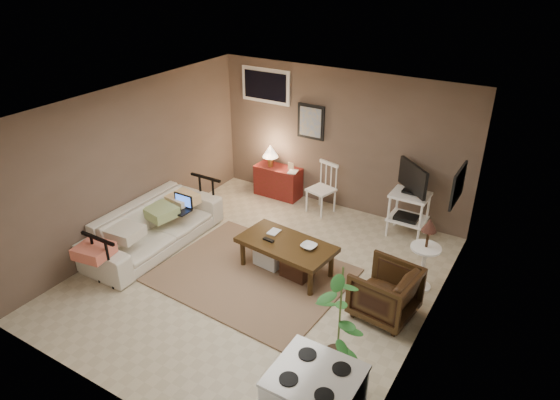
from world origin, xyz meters
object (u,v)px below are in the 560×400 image
Objects in this scene: spindle_chair at (322,190)px; armchair at (385,290)px; potted_plant at (340,319)px; sofa at (154,220)px; tv_stand at (410,199)px; coffee_table at (286,254)px; red_console at (277,178)px; side_table at (426,246)px.

spindle_chair is 2.76m from armchair.
spindle_chair is 0.62× the size of potted_plant.
spindle_chair is at bearing -130.10° from armchair.
spindle_chair is (1.66, 2.29, -0.03)m from sofa.
coffee_table is at bearing -121.44° from tv_stand.
tv_stand is (3.18, 2.28, 0.20)m from sofa.
red_console is 0.69× the size of potted_plant.
spindle_chair is 2.47m from side_table.
spindle_chair is 1.20× the size of armchair.
spindle_chair is at bearing -36.01° from sofa.
potted_plant is at bearing -43.49° from coffee_table.
spindle_chair is at bearing 101.70° from coffee_table.
potted_plant is at bearing 3.32° from armchair.
tv_stand is 1.66× the size of armchair.
side_table is 0.75× the size of potted_plant.
armchair is (0.38, -2.00, -0.28)m from tv_stand.
side_table is at bearing -74.46° from sofa.
tv_stand is at bearing -162.55° from armchair.
tv_stand is 1.15× the size of side_table.
sofa is at bearing -144.39° from tv_stand.
potted_plant is (2.79, -3.36, 0.42)m from red_console.
spindle_chair is 3.71m from potted_plant.
side_table is at bearing 169.81° from armchair.
sofa is (-2.05, -0.43, 0.16)m from coffee_table.
potted_plant reaches higher than spindle_chair.
tv_stand is 3.22m from potted_plant.
coffee_table is at bearing -89.24° from armchair.
armchair is at bearing -79.34° from tv_stand.
tv_stand reaches higher than coffee_table.
tv_stand is at bearing 116.77° from side_table.
side_table is at bearing 81.06° from potted_plant.
spindle_chair is at bearing -8.40° from red_console.
potted_plant is (-0.31, -1.98, 0.10)m from side_table.
coffee_table is 0.99× the size of potted_plant.
spindle_chair reaches higher than coffee_table.
tv_stand reaches higher than red_console.
side_table reaches higher than armchair.
spindle_chair is at bearing 149.85° from side_table.
tv_stand is at bearing -3.66° from red_console.
side_table is (0.62, -1.22, 0.01)m from tv_stand.
potted_plant is (3.48, -0.93, 0.31)m from sofa.
coffee_table is at bearing -160.33° from side_table.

